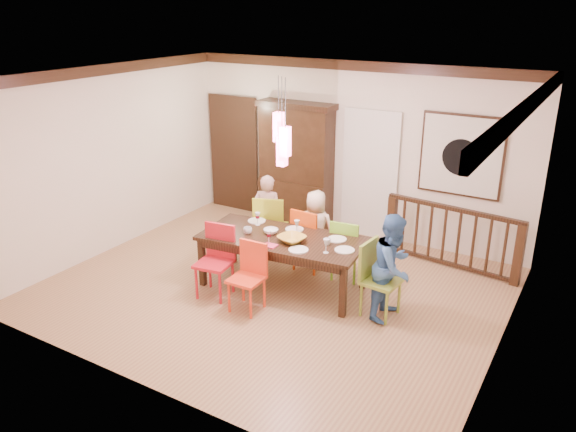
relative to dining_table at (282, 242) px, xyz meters
The scene contains 37 objects.
floor 0.69m from the dining_table, 117.26° to the right, with size 6.00×6.00×0.00m, color #9E6C4C.
ceiling 2.23m from the dining_table, 117.26° to the right, with size 6.00×6.00×0.00m, color white.
wall_back 2.50m from the dining_table, 91.60° to the left, with size 6.00×6.00×0.00m, color beige.
wall_left 3.17m from the dining_table, behind, with size 5.00×5.00×0.00m, color beige.
wall_right 3.04m from the dining_table, ahead, with size 5.00×5.00×0.00m, color beige.
crown_molding 2.15m from the dining_table, 117.26° to the right, with size 6.00×5.00×0.16m, color black, non-canonical shape.
panel_door 3.41m from the dining_table, 136.73° to the left, with size 1.04×0.07×2.24m, color black.
white_doorway 2.38m from the dining_table, 83.08° to the left, with size 0.97×0.05×2.22m, color silver.
painting 3.05m from the dining_table, 53.38° to the left, with size 1.25×0.06×1.25m.
pendant_cluster 1.43m from the dining_table, 32.01° to the right, with size 0.27×0.21×1.14m.
dining_table is the anchor object (origin of this frame).
chair_far_left 0.99m from the dining_table, 131.46° to the left, with size 0.60×0.60×1.03m.
chair_far_mid 0.71m from the dining_table, 85.20° to the left, with size 0.46×0.46×0.97m.
chair_far_right 0.97m from the dining_table, 46.53° to the left, with size 0.46×0.46×0.91m.
chair_near_left 0.96m from the dining_table, 132.94° to the right, with size 0.50×0.50×0.98m.
chair_near_mid 0.81m from the dining_table, 94.39° to the right, with size 0.42×0.42×0.90m.
chair_end_right 1.47m from the dining_table, ahead, with size 0.48×0.48×0.97m.
china_hutch 2.44m from the dining_table, 115.49° to the left, with size 1.39×0.46×2.19m.
balustrade 2.59m from the dining_table, 44.75° to the left, with size 2.09×0.31×0.96m.
person_far_left 1.14m from the dining_table, 132.90° to the left, with size 0.47×0.31×1.30m, color beige.
person_far_mid 0.86m from the dining_table, 85.83° to the left, with size 0.58×0.38×1.18m, color beige.
person_end_right 1.59m from the dining_table, ahead, with size 0.67×0.52×1.37m, color #3F6EB1.
serving_bowl 0.24m from the dining_table, 22.50° to the right, with size 0.35×0.35×0.09m, color gold.
small_bowl 0.23m from the dining_table, behind, with size 0.21×0.21×0.07m, color white.
cup_left 0.51m from the dining_table, 162.71° to the right, with size 0.12×0.12×0.09m, color silver.
cup_right 0.66m from the dining_table, ahead, with size 0.10×0.10×0.09m, color silver.
plate_far_left 0.71m from the dining_table, 153.56° to the left, with size 0.26×0.26×0.01m, color white.
plate_far_mid 0.32m from the dining_table, 87.98° to the left, with size 0.26×0.26×0.01m, color white.
plate_far_right 0.75m from the dining_table, 23.48° to the left, with size 0.26×0.26×0.01m, color white.
plate_near_left 0.82m from the dining_table, 161.81° to the right, with size 0.26×0.26×0.01m, color white.
plate_near_mid 0.50m from the dining_table, 33.67° to the right, with size 0.26×0.26×0.01m, color white.
plate_end_right 0.93m from the dining_table, ahead, with size 0.26×0.26×0.01m, color white.
wine_glass_a 0.60m from the dining_table, 159.60° to the left, with size 0.08×0.08×0.19m, color #590C19, non-canonical shape.
wine_glass_b 0.30m from the dining_table, 65.51° to the left, with size 0.08×0.08×0.19m, color silver, non-canonical shape.
wine_glass_c 0.34m from the dining_table, 96.80° to the right, with size 0.08×0.08×0.19m, color #590C19, non-canonical shape.
wine_glass_d 0.78m from the dining_table, 12.07° to the right, with size 0.08×0.08×0.19m, color silver, non-canonical shape.
napkin 0.36m from the dining_table, 87.19° to the right, with size 0.18×0.14×0.01m, color #D83359.
Camera 1 is at (3.73, -5.91, 3.74)m, focal length 35.00 mm.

